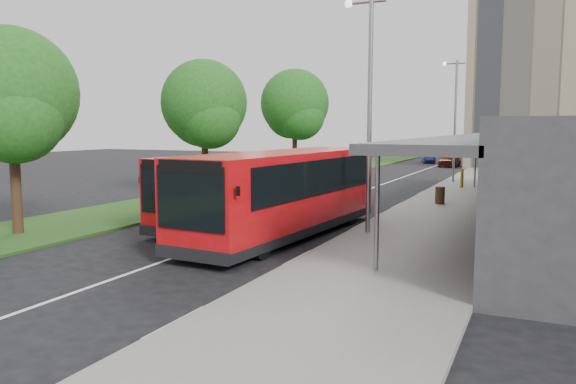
# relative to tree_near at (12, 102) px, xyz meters

# --- Properties ---
(ground) EXTENTS (120.00, 120.00, 0.00)m
(ground) POSITION_rel_tree_near_xyz_m (7.01, 2.95, -4.65)
(ground) COLOR black
(ground) RESTS_ON ground
(pavement) EXTENTS (5.00, 80.00, 0.15)m
(pavement) POSITION_rel_tree_near_xyz_m (13.01, 22.95, -4.58)
(pavement) COLOR slate
(pavement) RESTS_ON ground
(grass_verge) EXTENTS (5.00, 80.00, 0.10)m
(grass_verge) POSITION_rel_tree_near_xyz_m (0.01, 22.95, -4.60)
(grass_verge) COLOR #1F4014
(grass_verge) RESTS_ON ground
(lane_centre_line) EXTENTS (0.12, 70.00, 0.01)m
(lane_centre_line) POSITION_rel_tree_near_xyz_m (7.01, 17.95, -4.65)
(lane_centre_line) COLOR silver
(lane_centre_line) RESTS_ON ground
(kerb_dashes) EXTENTS (0.12, 56.00, 0.01)m
(kerb_dashes) POSITION_rel_tree_near_xyz_m (10.31, 21.95, -4.65)
(kerb_dashes) COLOR silver
(kerb_dashes) RESTS_ON ground
(station_building) EXTENTS (7.70, 26.00, 4.00)m
(station_building) POSITION_rel_tree_near_xyz_m (17.87, 10.95, -2.61)
(station_building) COLOR #2F2F31
(station_building) RESTS_ON ground
(tree_near) EXTENTS (4.50, 4.50, 7.21)m
(tree_near) POSITION_rel_tree_near_xyz_m (0.00, 0.00, 0.00)
(tree_near) COLOR #332114
(tree_near) RESTS_ON ground
(tree_mid) EXTENTS (4.61, 4.61, 7.39)m
(tree_mid) POSITION_rel_tree_near_xyz_m (-0.00, 12.00, 0.12)
(tree_mid) COLOR #332114
(tree_mid) RESTS_ON ground
(tree_far) EXTENTS (4.98, 4.98, 8.00)m
(tree_far) POSITION_rel_tree_near_xyz_m (-0.00, 24.00, 0.51)
(tree_far) COLOR #332114
(tree_far) RESTS_ON ground
(lamp_post_near) EXTENTS (1.44, 0.28, 8.00)m
(lamp_post_near) POSITION_rel_tree_near_xyz_m (11.13, 4.95, 0.06)
(lamp_post_near) COLOR gray
(lamp_post_near) RESTS_ON pavement
(lamp_post_far) EXTENTS (1.44, 0.28, 8.00)m
(lamp_post_far) POSITION_rel_tree_near_xyz_m (11.13, 24.95, 0.06)
(lamp_post_far) COLOR gray
(lamp_post_far) RESTS_ON pavement
(bus_main) EXTENTS (3.40, 10.58, 2.95)m
(bus_main) POSITION_rel_tree_near_xyz_m (8.62, 3.68, -3.14)
(bus_main) COLOR red
(bus_main) RESTS_ON ground
(bus_second) EXTENTS (3.40, 9.92, 2.75)m
(bus_second) POSITION_rel_tree_near_xyz_m (6.10, 5.74, -3.24)
(bus_second) COLOR red
(bus_second) RESTS_ON ground
(litter_bin) EXTENTS (0.47, 0.47, 0.81)m
(litter_bin) POSITION_rel_tree_near_xyz_m (12.27, 13.39, -4.10)
(litter_bin) COLOR #392817
(litter_bin) RESTS_ON pavement
(bollard) EXTENTS (0.20, 0.20, 1.12)m
(bollard) POSITION_rel_tree_near_xyz_m (12.24, 21.39, -3.94)
(bollard) COLOR #EDA20C
(bollard) RESTS_ON pavement
(car_near) EXTENTS (1.87, 3.93, 1.30)m
(car_near) POSITION_rel_tree_near_xyz_m (8.44, 41.85, -4.00)
(car_near) COLOR #601A0D
(car_near) RESTS_ON ground
(car_far) EXTENTS (2.10, 3.56, 1.11)m
(car_far) POSITION_rel_tree_near_xyz_m (5.45, 46.91, -4.10)
(car_far) COLOR navy
(car_far) RESTS_ON ground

